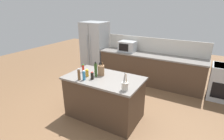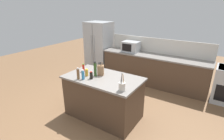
{
  "view_description": "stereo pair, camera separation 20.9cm",
  "coord_description": "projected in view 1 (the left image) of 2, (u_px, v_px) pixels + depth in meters",
  "views": [
    {
      "loc": [
        1.81,
        -2.84,
        2.37
      ],
      "look_at": [
        0.0,
        0.35,
        0.99
      ],
      "focal_mm": 28.0,
      "sensor_mm": 36.0,
      "label": 1
    },
    {
      "loc": [
        1.99,
        -2.73,
        2.37
      ],
      "look_at": [
        0.0,
        0.35,
        0.99
      ],
      "focal_mm": 28.0,
      "sensor_mm": 36.0,
      "label": 2
    }
  ],
  "objects": [
    {
      "name": "wall_backsplash",
      "position": [
        154.0,
        45.0,
        5.48
      ],
      "size": [
        3.2,
        0.03,
        0.46
      ],
      "primitive_type": "cube",
      "color": "beige",
      "rests_on": "back_counter_run"
    },
    {
      "name": "honey_jar",
      "position": [
        87.0,
        73.0,
        3.68
      ],
      "size": [
        0.07,
        0.07,
        0.16
      ],
      "color": "gold",
      "rests_on": "kitchen_island"
    },
    {
      "name": "microwave",
      "position": [
        127.0,
        46.0,
        5.6
      ],
      "size": [
        0.52,
        0.39,
        0.33
      ],
      "color": "#ADB2B7",
      "rests_on": "back_counter_run"
    },
    {
      "name": "refrigerator",
      "position": [
        95.0,
        48.0,
        6.32
      ],
      "size": [
        0.85,
        0.75,
        1.81
      ],
      "color": "#ADB2B7",
      "rests_on": "ground_plane"
    },
    {
      "name": "utensil_crock",
      "position": [
        125.0,
        86.0,
        3.08
      ],
      "size": [
        0.12,
        0.12,
        0.32
      ],
      "color": "beige",
      "rests_on": "kitchen_island"
    },
    {
      "name": "pepper_grinder",
      "position": [
        79.0,
        75.0,
        3.49
      ],
      "size": [
        0.06,
        0.06,
        0.24
      ],
      "color": "brown",
      "rests_on": "kitchen_island"
    },
    {
      "name": "dish_soap_bottle",
      "position": [
        84.0,
        75.0,
        3.5
      ],
      "size": [
        0.06,
        0.06,
        0.2
      ],
      "color": "#3384BC",
      "rests_on": "kitchen_island"
    },
    {
      "name": "hot_sauce_bottle",
      "position": [
        83.0,
        68.0,
        3.92
      ],
      "size": [
        0.05,
        0.05,
        0.18
      ],
      "color": "red",
      "rests_on": "kitchen_island"
    },
    {
      "name": "back_counter_run",
      "position": [
        149.0,
        69.0,
        5.47
      ],
      "size": [
        3.24,
        0.66,
        0.94
      ],
      "color": "#4C3828",
      "rests_on": "ground_plane"
    },
    {
      "name": "kitchen_island",
      "position": [
        104.0,
        97.0,
        3.82
      ],
      "size": [
        1.62,
        0.94,
        0.94
      ],
      "color": "#4C3828",
      "rests_on": "ground_plane"
    },
    {
      "name": "soy_sauce_bottle",
      "position": [
        92.0,
        76.0,
        3.54
      ],
      "size": [
        0.06,
        0.06,
        0.16
      ],
      "color": "black",
      "rests_on": "kitchen_island"
    },
    {
      "name": "olive_oil_bottle",
      "position": [
        96.0,
        70.0,
        3.65
      ],
      "size": [
        0.06,
        0.06,
        0.32
      ],
      "color": "#2D4C1E",
      "rests_on": "kitchen_island"
    },
    {
      "name": "ground_plane",
      "position": [
        104.0,
        115.0,
        3.98
      ],
      "size": [
        14.0,
        14.0,
        0.0
      ],
      "primitive_type": "plane",
      "color": "brown"
    },
    {
      "name": "knife_block",
      "position": [
        101.0,
        70.0,
        3.72
      ],
      "size": [
        0.16,
        0.15,
        0.29
      ],
      "rotation": [
        0.0,
        0.0,
        0.46
      ],
      "color": "#936B47",
      "rests_on": "kitchen_island"
    }
  ]
}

